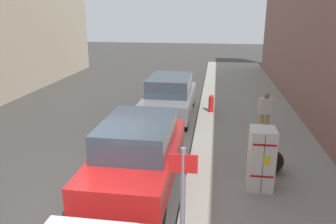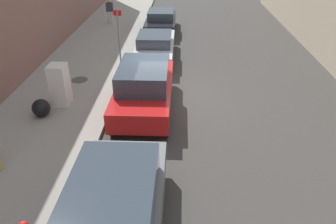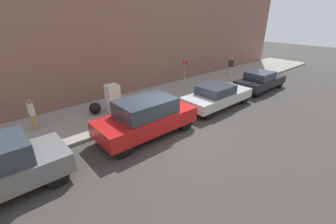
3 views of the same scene
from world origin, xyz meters
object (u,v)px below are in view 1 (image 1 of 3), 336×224
Objects in this scene: discarded_refrigerator at (261,159)px; fire_hydrant at (211,103)px; parked_suv_gray at (170,96)px; pedestrian_standing_near at (265,111)px; parked_suv_red at (138,151)px; trash_bag at (272,161)px.

discarded_refrigerator reaches higher than fire_hydrant.
parked_suv_gray is (1.77, 0.38, 0.36)m from fire_hydrant.
pedestrian_standing_near is (-1.93, 2.44, 0.48)m from fire_hydrant.
discarded_refrigerator is at bearing 179.47° from parked_suv_red.
fire_hydrant is 6.52m from parked_suv_red.
trash_bag is 0.14× the size of parked_suv_red.
discarded_refrigerator is 2.06× the size of fire_hydrant.
fire_hydrant is 0.50× the size of pedestrian_standing_near.
fire_hydrant reaches higher than trash_bag.
discarded_refrigerator is at bearing 64.35° from trash_bag.
discarded_refrigerator is 6.45m from fire_hydrant.
fire_hydrant is at bearing -1.34° from pedestrian_standing_near.
parked_suv_gray reaches higher than pedestrian_standing_near.
parked_suv_gray is 5.89m from parked_suv_red.
fire_hydrant is 0.16× the size of parked_suv_red.
trash_bag is 0.14× the size of parked_suv_gray.
trash_bag is (-1.78, 5.39, -0.07)m from fire_hydrant.
discarded_refrigerator is 6.69m from parked_suv_gray.
discarded_refrigerator is 0.34× the size of parked_suv_gray.
fire_hydrant is 5.67m from trash_bag.
pedestrian_standing_near is at bearing -93.01° from trash_bag.
trash_bag is at bearing 137.31° from pedestrian_standing_near.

